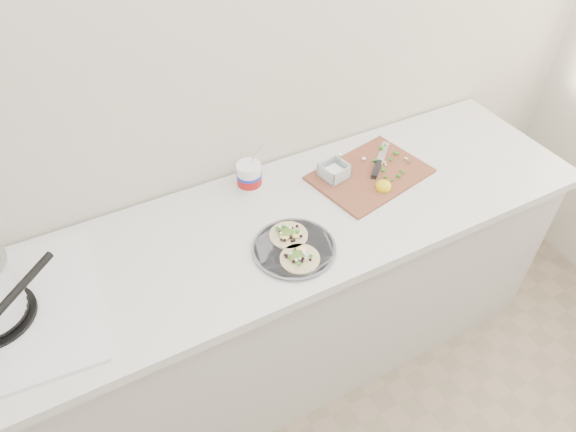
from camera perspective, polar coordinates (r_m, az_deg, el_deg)
name	(u,v)px	position (r m, az deg, el deg)	size (l,w,h in m)	color
counter	(271,301)	(2.15, -1.86, -9.41)	(2.44, 0.66, 0.90)	beige
taco_plate	(294,246)	(1.71, 0.68, -3.41)	(0.28, 0.29, 0.04)	slate
tub	(250,174)	(1.91, -4.27, 4.63)	(0.10, 0.10, 0.21)	white
cutboard	(367,172)	(2.03, 8.80, 4.90)	(0.49, 0.38, 0.07)	brown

